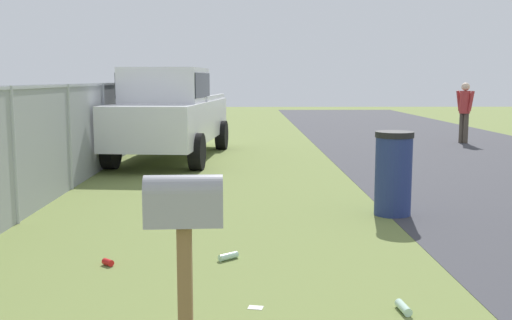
% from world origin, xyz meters
% --- Properties ---
extents(mailbox, '(0.23, 0.50, 1.25)m').
position_xyz_m(mailbox, '(3.86, 0.53, 1.00)').
color(mailbox, brown).
rests_on(mailbox, ground).
extents(pickup_truck, '(5.66, 2.49, 2.09)m').
position_xyz_m(pickup_truck, '(13.92, 1.87, 1.10)').
color(pickup_truck, silver).
rests_on(pickup_truck, ground).
extents(trash_bin, '(0.52, 0.52, 1.14)m').
position_xyz_m(trash_bin, '(8.14, -1.87, 0.58)').
color(trash_bin, navy).
rests_on(trash_bin, ground).
extents(pedestrian, '(0.41, 0.41, 1.74)m').
position_xyz_m(pedestrian, '(17.25, -6.17, 1.01)').
color(pedestrian, '#4C4238').
rests_on(pedestrian, ground).
extents(fence_section, '(14.49, 0.07, 1.76)m').
position_xyz_m(fence_section, '(7.73, 3.09, 0.95)').
color(fence_section, '#9EA3A8').
rests_on(fence_section, ground).
extents(litter_can_far_scatter, '(0.13, 0.13, 0.07)m').
position_xyz_m(litter_can_far_scatter, '(5.95, 1.52, 0.03)').
color(litter_can_far_scatter, red).
rests_on(litter_can_far_scatter, ground).
extents(litter_bottle_midfield_a, '(0.23, 0.09, 0.07)m').
position_xyz_m(litter_bottle_midfield_a, '(4.72, -1.12, 0.04)').
color(litter_bottle_midfield_a, '#B2D8BF').
rests_on(litter_bottle_midfield_a, ground).
extents(litter_bottle_midfield_b, '(0.19, 0.21, 0.07)m').
position_xyz_m(litter_bottle_midfield_b, '(6.13, 0.32, 0.04)').
color(litter_bottle_midfield_b, '#B2D8BF').
rests_on(litter_bottle_midfield_b, ground).
extents(litter_wrapper_near_hydrant, '(0.11, 0.13, 0.01)m').
position_xyz_m(litter_wrapper_near_hydrant, '(4.82, 0.06, 0.00)').
color(litter_wrapper_near_hydrant, silver).
rests_on(litter_wrapper_near_hydrant, ground).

